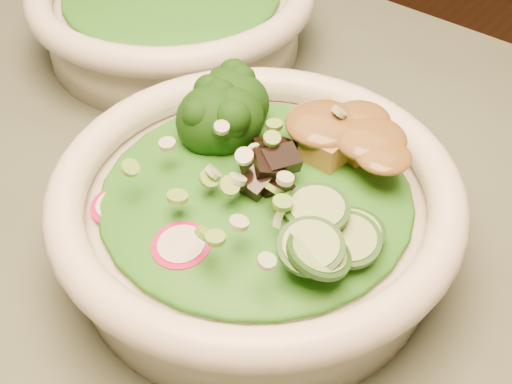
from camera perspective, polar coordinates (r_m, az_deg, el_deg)
The scene contains 10 objects.
salad_bowl at distance 0.43m, azimuth -0.00°, elevation -1.82°, with size 0.25×0.25×0.07m.
side_bowl at distance 0.64m, azimuth -6.64°, elevation 14.14°, with size 0.25×0.25×0.07m.
lettuce_bed at distance 0.42m, azimuth -0.00°, elevation 0.10°, with size 0.19×0.19×0.02m, color #165612.
broccoli_florets at distance 0.45m, azimuth -3.86°, elevation 5.66°, with size 0.07×0.06×0.04m, color black, non-canonical shape.
radish_slices at distance 0.40m, azimuth -7.47°, elevation -2.73°, with size 0.10×0.04×0.02m, color #B20D47, non-canonical shape.
cucumber_slices at distance 0.38m, azimuth 4.35°, elevation -4.15°, with size 0.06×0.06×0.03m, color #8CAC5F, non-canonical shape.
mushroom_heap at distance 0.42m, azimuth 1.34°, elevation 1.87°, with size 0.06×0.06×0.04m, color black, non-canonical shape.
tofu_cubes at distance 0.44m, azimuth 6.74°, elevation 3.54°, with size 0.08×0.05×0.03m, color #AB6E39, non-canonical shape.
peanut_sauce at distance 0.43m, azimuth 6.87°, elevation 4.78°, with size 0.06×0.05×0.01m, color brown.
scallion_garnish at distance 0.41m, azimuth -0.00°, elevation 2.34°, with size 0.18×0.18×0.02m, color #69A139, non-canonical shape.
Camera 1 is at (0.09, -0.19, 1.09)m, focal length 50.00 mm.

